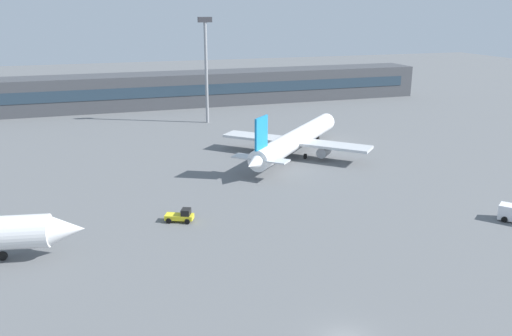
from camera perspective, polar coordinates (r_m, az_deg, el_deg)
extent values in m
plane|color=slate|center=(80.46, -3.46, -2.37)|extent=(400.00, 400.00, 0.00)
cube|color=#3F4247|center=(149.76, -10.68, 8.17)|extent=(154.18, 12.00, 9.00)
cube|color=#263847|center=(143.76, -10.36, 8.01)|extent=(146.47, 0.16, 2.80)
cone|color=silver|center=(62.03, -19.69, -6.22)|extent=(4.62, 4.17, 3.51)
cylinder|color=black|center=(64.92, -25.49, -8.50)|extent=(1.03, 0.55, 0.97)
cylinder|color=white|center=(98.89, 4.40, 3.15)|extent=(25.89, 26.71, 3.55)
cone|color=white|center=(115.82, 7.79, 5.08)|extent=(5.14, 5.16, 3.37)
cone|color=white|center=(82.75, -0.28, 0.46)|extent=(4.25, 4.28, 2.49)
cube|color=#197FBF|center=(84.10, 0.57, 3.79)|extent=(3.09, 3.20, 5.14)
cube|color=silver|center=(84.90, 0.48, 1.01)|extent=(8.55, 8.37, 0.22)
cube|color=silver|center=(98.11, 4.20, 2.88)|extent=(23.32, 22.68, 0.47)
cylinder|color=gray|center=(96.58, 7.27, 1.75)|extent=(3.42, 3.45, 1.87)
cylinder|color=gray|center=(100.57, 1.21, 2.49)|extent=(3.42, 3.45, 1.87)
cylinder|color=black|center=(110.25, 6.64, 3.13)|extent=(0.92, 0.93, 0.93)
cylinder|color=black|center=(97.02, 5.29, 1.26)|extent=(0.92, 0.93, 0.93)
cylinder|color=black|center=(98.76, 2.66, 1.60)|extent=(0.92, 0.93, 0.93)
cube|color=yellow|center=(69.32, -8.21, -5.19)|extent=(3.90, 2.83, 0.60)
cube|color=black|center=(68.88, -7.51, -4.73)|extent=(1.57, 1.72, 0.90)
cylinder|color=black|center=(68.47, -7.38, -5.72)|extent=(0.74, 0.51, 0.70)
cylinder|color=black|center=(69.87, -7.09, -5.23)|extent=(0.74, 0.51, 0.70)
cylinder|color=black|center=(69.03, -9.33, -5.61)|extent=(0.74, 0.51, 0.70)
cylinder|color=black|center=(70.43, -9.00, -5.13)|extent=(0.74, 0.51, 0.70)
cube|color=#1E2633|center=(76.12, 25.07, -3.85)|extent=(1.58, 1.31, 0.70)
cylinder|color=black|center=(77.46, 25.29, -4.52)|extent=(0.69, 0.77, 0.76)
cylinder|color=black|center=(75.55, 25.05, -5.01)|extent=(0.69, 0.77, 0.76)
cylinder|color=gray|center=(126.09, -5.34, 10.01)|extent=(0.70, 0.70, 23.06)
cube|color=#333338|center=(125.22, -5.50, 15.53)|extent=(3.20, 0.80, 1.20)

